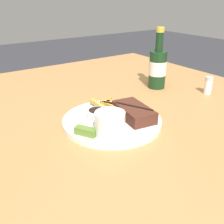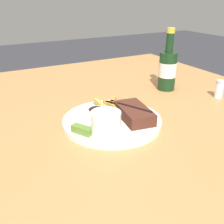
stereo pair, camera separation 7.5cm
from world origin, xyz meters
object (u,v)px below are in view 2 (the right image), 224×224
at_px(dinner_plate, 112,121).
at_px(coleslaw_cup, 106,122).
at_px(beer_bottle, 167,69).
at_px(dipping_sauce_cup, 98,114).
at_px(steak_portion, 134,113).
at_px(fork_utensil, 102,108).
at_px(pickle_spear, 82,130).
at_px(salt_shaker, 219,89).

bearing_deg(dinner_plate, coleslaw_cup, -38.12).
bearing_deg(beer_bottle, dipping_sauce_cup, -68.32).
xyz_separation_m(steak_portion, fork_utensil, (-0.10, -0.05, -0.02)).
height_order(dipping_sauce_cup, pickle_spear, dipping_sauce_cup).
height_order(steak_portion, beer_bottle, beer_bottle).
height_order(steak_portion, pickle_spear, steak_portion).
height_order(dinner_plate, salt_shaker, salt_shaker).
bearing_deg(salt_shaker, dipping_sauce_cup, -91.99).
bearing_deg(salt_shaker, coleslaw_cup, -81.62).
xyz_separation_m(coleslaw_cup, pickle_spear, (-0.03, -0.05, -0.02)).
xyz_separation_m(beer_bottle, salt_shaker, (0.16, 0.11, -0.05)).
height_order(steak_portion, coleslaw_cup, coleslaw_cup).
relative_size(steak_portion, coleslaw_cup, 1.94).
bearing_deg(fork_utensil, pickle_spear, -41.46).
xyz_separation_m(coleslaw_cup, dipping_sauce_cup, (-0.09, 0.02, -0.02)).
relative_size(steak_portion, salt_shaker, 2.29).
xyz_separation_m(pickle_spear, fork_utensil, (-0.12, 0.11, -0.01)).
bearing_deg(salt_shaker, steak_portion, -85.51).
relative_size(coleslaw_cup, beer_bottle, 0.33).
bearing_deg(beer_bottle, fork_utensil, -74.80).
height_order(dipping_sauce_cup, salt_shaker, salt_shaker).
height_order(beer_bottle, salt_shaker, beer_bottle).
bearing_deg(salt_shaker, beer_bottle, -146.50).
bearing_deg(coleslaw_cup, salt_shaker, 98.38).
xyz_separation_m(fork_utensil, salt_shaker, (0.07, 0.44, 0.01)).
xyz_separation_m(coleslaw_cup, salt_shaker, (-0.07, 0.50, -0.02)).
distance_m(dinner_plate, dipping_sauce_cup, 0.05).
xyz_separation_m(dinner_plate, fork_utensil, (-0.07, 0.00, 0.01)).
xyz_separation_m(dinner_plate, salt_shaker, (0.00, 0.44, 0.02)).
distance_m(dinner_plate, fork_utensil, 0.08).
bearing_deg(beer_bottle, salt_shaker, 33.50).
relative_size(pickle_spear, fork_utensil, 0.45).
xyz_separation_m(steak_portion, coleslaw_cup, (0.04, -0.11, 0.02)).
relative_size(dinner_plate, pickle_spear, 4.70).
height_order(pickle_spear, fork_utensil, pickle_spear).
bearing_deg(beer_bottle, coleslaw_cup, -58.73).
height_order(steak_portion, fork_utensil, steak_portion).
bearing_deg(coleslaw_cup, steak_portion, 110.94).
height_order(dinner_plate, dipping_sauce_cup, dipping_sauce_cup).
bearing_deg(dinner_plate, pickle_spear, -69.64).
bearing_deg(salt_shaker, fork_utensil, -99.68).
bearing_deg(fork_utensil, salt_shaker, 83.66).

